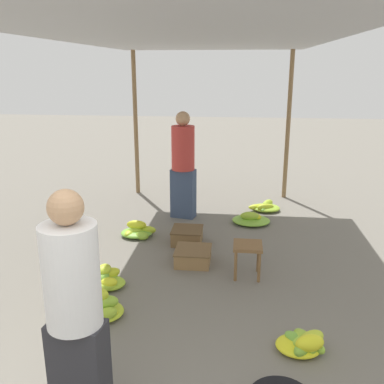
{
  "coord_description": "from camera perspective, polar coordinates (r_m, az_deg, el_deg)",
  "views": [
    {
      "loc": [
        0.56,
        -1.7,
        2.42
      ],
      "look_at": [
        0.0,
        3.28,
        0.95
      ],
      "focal_mm": 40.0,
      "sensor_mm": 36.0,
      "label": 1
    }
  ],
  "objects": [
    {
      "name": "canopy_post_back_left",
      "position": [
        8.38,
        -7.52,
        8.93
      ],
      "size": [
        0.08,
        0.08,
        2.72
      ],
      "primitive_type": "cylinder",
      "color": "olive",
      "rests_on": "ground"
    },
    {
      "name": "canopy_post_back_right",
      "position": [
        8.18,
        12.69,
        8.5
      ],
      "size": [
        0.08,
        0.08,
        2.72
      ],
      "primitive_type": "cylinder",
      "color": "olive",
      "rests_on": "ground"
    },
    {
      "name": "canopy_tarp",
      "position": [
        5.08,
        0.07,
        19.97
      ],
      "size": [
        3.28,
        6.47,
        0.04
      ],
      "primitive_type": "cube",
      "color": "#B2B2B7",
      "rests_on": "canopy_post_front_left"
    },
    {
      "name": "vendor_foreground",
      "position": [
        3.0,
        -15.38,
        -15.02
      ],
      "size": [
        0.41,
        0.41,
        1.72
      ],
      "color": "#2D2D33",
      "rests_on": "ground"
    },
    {
      "name": "stool",
      "position": [
        5.15,
        7.42,
        -7.74
      ],
      "size": [
        0.34,
        0.34,
        0.41
      ],
      "color": "brown",
      "rests_on": "ground"
    },
    {
      "name": "banana_pile_left_0",
      "position": [
        6.41,
        -7.28,
        -5.28
      ],
      "size": [
        0.52,
        0.43,
        0.25
      ],
      "color": "#B4CC2C",
      "rests_on": "ground"
    },
    {
      "name": "banana_pile_left_1",
      "position": [
        4.53,
        -12.18,
        -14.9
      ],
      "size": [
        0.51,
        0.47,
        0.32
      ],
      "color": "yellow",
      "rests_on": "ground"
    },
    {
      "name": "banana_pile_left_2",
      "position": [
        5.06,
        -11.53,
        -11.41
      ],
      "size": [
        0.51,
        0.53,
        0.26
      ],
      "color": "#B5CD2C",
      "rests_on": "ground"
    },
    {
      "name": "banana_pile_right_0",
      "position": [
        6.96,
        7.82,
        -3.6
      ],
      "size": [
        0.61,
        0.53,
        0.21
      ],
      "color": "#B0CB2D",
      "rests_on": "ground"
    },
    {
      "name": "banana_pile_right_1",
      "position": [
        4.11,
        14.69,
        -18.92
      ],
      "size": [
        0.46,
        0.42,
        0.21
      ],
      "color": "#BCCF2B",
      "rests_on": "ground"
    },
    {
      "name": "banana_pile_right_2",
      "position": [
        7.6,
        9.73,
        -1.99
      ],
      "size": [
        0.57,
        0.56,
        0.15
      ],
      "color": "#B9CE2B",
      "rests_on": "ground"
    },
    {
      "name": "crate_near",
      "position": [
        6.13,
        -0.66,
        -5.85
      ],
      "size": [
        0.43,
        0.43,
        0.21
      ],
      "color": "brown",
      "rests_on": "ground"
    },
    {
      "name": "crate_mid",
      "position": [
        5.53,
        0.14,
        -8.53
      ],
      "size": [
        0.45,
        0.45,
        0.2
      ],
      "color": "olive",
      "rests_on": "ground"
    },
    {
      "name": "shopper_walking_mid",
      "position": [
        6.96,
        -1.19,
        3.79
      ],
      "size": [
        0.45,
        0.45,
        1.75
      ],
      "color": "#384766",
      "rests_on": "ground"
    }
  ]
}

